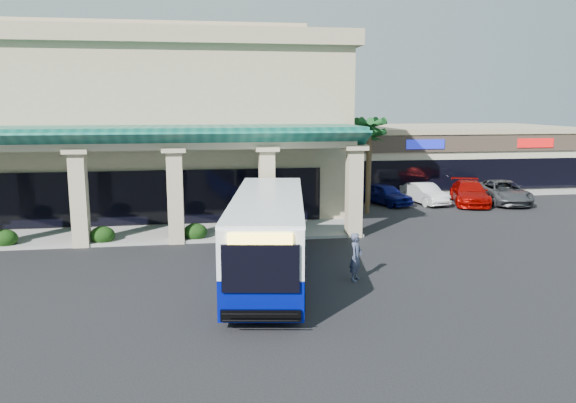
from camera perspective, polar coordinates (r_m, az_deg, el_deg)
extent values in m
plane|color=black|center=(23.42, -4.29, -6.99)|extent=(110.00, 110.00, 0.00)
imported|color=#3F4761|center=(22.02, 6.92, -5.59)|extent=(0.76, 0.82, 1.89)
imported|color=#0A0F5A|center=(38.86, 9.87, 0.76)|extent=(3.18, 4.58, 1.45)
imported|color=white|center=(39.72, 13.69, 0.79)|extent=(2.24, 4.49, 1.41)
imported|color=#9B0602|center=(40.37, 17.96, 0.85)|extent=(3.75, 5.82, 1.57)
imported|color=#404246|center=(41.54, 20.99, 0.91)|extent=(3.40, 5.95, 1.56)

